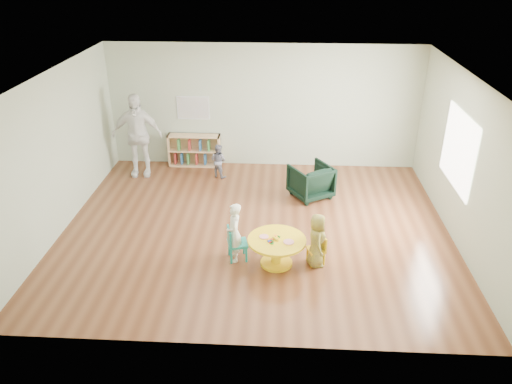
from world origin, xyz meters
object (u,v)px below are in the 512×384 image
(armchair, at_px, (311,181))
(child_left, at_px, (234,233))
(bookshelf, at_px, (194,150))
(child_right, at_px, (317,240))
(activity_table, at_px, (277,247))
(adult_caretaker, at_px, (137,135))
(toddler, at_px, (218,161))
(kid_chair_left, at_px, (235,243))
(kid_chair_right, at_px, (318,249))

(armchair, height_order, child_left, child_left)
(bookshelf, relative_size, child_left, 1.18)
(armchair, relative_size, child_right, 0.84)
(activity_table, distance_m, adult_caretaker, 4.65)
(bookshelf, xyz_separation_m, toddler, (0.65, -0.63, 0.02))
(activity_table, distance_m, kid_chair_left, 0.69)
(adult_caretaker, bearing_deg, child_right, -46.09)
(kid_chair_left, height_order, child_left, child_left)
(child_left, height_order, adult_caretaker, adult_caretaker)
(bookshelf, distance_m, child_left, 4.11)
(armchair, bearing_deg, child_left, 29.33)
(kid_chair_left, xyz_separation_m, bookshelf, (-1.33, 3.87, 0.05))
(bookshelf, distance_m, armchair, 3.06)
(kid_chair_right, relative_size, adult_caretaker, 0.26)
(armchair, height_order, child_right, child_right)
(kid_chair_right, distance_m, armchair, 2.40)
(bookshelf, relative_size, child_right, 1.32)
(activity_table, xyz_separation_m, kid_chair_right, (0.67, 0.08, -0.06))
(kid_chair_right, distance_m, bookshelf, 4.74)
(activity_table, bearing_deg, adult_caretaker, 132.91)
(bookshelf, relative_size, armchair, 1.58)
(child_right, bearing_deg, kid_chair_left, 81.87)
(activity_table, bearing_deg, toddler, 112.11)
(child_right, bearing_deg, toddler, 26.44)
(child_left, relative_size, child_right, 1.12)
(toddler, bearing_deg, child_left, 129.35)
(child_left, relative_size, adult_caretaker, 0.55)
(armchair, bearing_deg, kid_chair_right, 59.25)
(kid_chair_right, height_order, child_right, child_right)
(child_left, bearing_deg, activity_table, 74.56)
(kid_chair_left, distance_m, adult_caretaker, 4.13)
(child_left, bearing_deg, bookshelf, -168.79)
(adult_caretaker, bearing_deg, toddler, -5.36)
(activity_table, relative_size, armchair, 1.23)
(activity_table, relative_size, kid_chair_left, 1.61)
(activity_table, height_order, adult_caretaker, adult_caretaker)
(child_right, distance_m, adult_caretaker, 5.07)
(armchair, height_order, toddler, toddler)
(kid_chair_right, xyz_separation_m, armchair, (-0.03, 2.40, 0.08))
(activity_table, bearing_deg, kid_chair_left, 170.88)
(armchair, xyz_separation_m, toddler, (-2.01, 0.87, 0.03))
(activity_table, relative_size, toddler, 1.23)
(bookshelf, xyz_separation_m, armchair, (2.66, -1.50, -0.02))
(bookshelf, bearing_deg, child_left, -71.22)
(child_right, xyz_separation_m, adult_caretaker, (-3.78, 3.35, 0.48))
(child_left, bearing_deg, kid_chair_right, 81.88)
(activity_table, height_order, child_right, child_right)
(kid_chair_left, bearing_deg, adult_caretaker, -156.78)
(kid_chair_left, relative_size, bookshelf, 0.49)
(activity_table, distance_m, kid_chair_right, 0.68)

